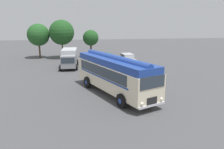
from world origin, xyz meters
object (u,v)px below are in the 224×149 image
at_px(car_mid_left, 106,59).
at_px(car_mid_right, 127,59).
at_px(box_van, 69,58).
at_px(car_near_left, 87,60).
at_px(vintage_bus, 114,73).

distance_m(car_mid_left, car_mid_right, 3.18).
xyz_separation_m(car_mid_left, box_van, (-5.32, -1.01, 0.52)).
relative_size(car_mid_left, box_van, 0.73).
bearing_deg(box_van, car_mid_right, 3.06).
distance_m(car_near_left, car_mid_left, 2.84).
relative_size(car_near_left, car_mid_left, 1.00).
height_order(vintage_bus, car_mid_left, vintage_bus).
distance_m(vintage_bus, car_mid_right, 13.40).
relative_size(car_mid_right, box_van, 0.75).
bearing_deg(car_mid_right, car_mid_left, 169.86).
height_order(car_mid_left, car_mid_right, same).
xyz_separation_m(car_mid_right, box_van, (-8.44, -0.45, 0.52)).
xyz_separation_m(car_near_left, box_van, (-2.48, -0.87, 0.52)).
height_order(vintage_bus, car_near_left, vintage_bus).
xyz_separation_m(car_near_left, car_mid_left, (2.83, 0.14, 0.00)).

